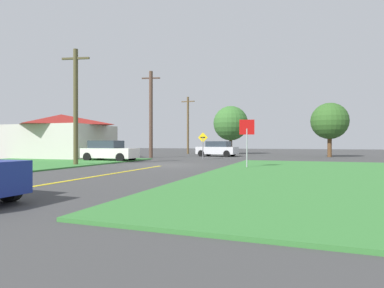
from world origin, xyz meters
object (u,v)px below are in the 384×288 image
object	(u,v)px
oak_tree_left	(231,123)
utility_pole_mid	(151,114)
utility_pole_near	(76,105)
barn	(61,136)
parked_car_near_building	(109,151)
pine_tree_center	(330,121)
stop_sign	(247,134)
utility_pole_far	(188,124)
direction_sign	(203,143)
car_approaching_junction	(217,149)

from	to	relation	value
oak_tree_left	utility_pole_mid	bearing A→B (deg)	-111.59
utility_pole_near	barn	bearing A→B (deg)	136.75
parked_car_near_building	oak_tree_left	xyz separation A→B (m)	(5.63, 18.88, 3.19)
barn	pine_tree_center	bearing A→B (deg)	24.28
stop_sign	pine_tree_center	xyz separation A→B (m)	(5.56, 17.22, 1.71)
utility_pole_near	utility_pole_far	size ratio (longest dim) A/B	0.99
barn	stop_sign	bearing A→B (deg)	-18.58
utility_pole_near	utility_pole_far	world-z (taller)	utility_pole_far
parked_car_near_building	utility_pole_near	xyz separation A→B (m)	(0.93, -4.93, 3.00)
barn	utility_pole_near	bearing A→B (deg)	-43.25
parked_car_near_building	barn	world-z (taller)	barn
direction_sign	barn	bearing A→B (deg)	-168.86
oak_tree_left	barn	bearing A→B (deg)	-128.38
stop_sign	utility_pole_far	bearing A→B (deg)	-74.90
car_approaching_junction	stop_sign	bearing A→B (deg)	117.44
parked_car_near_building	utility_pole_near	world-z (taller)	utility_pole_near
utility_pole_mid	direction_sign	world-z (taller)	utility_pole_mid
car_approaching_junction	utility_pole_far	world-z (taller)	utility_pole_far
parked_car_near_building	utility_pole_mid	bearing A→B (deg)	84.88
car_approaching_junction	direction_sign	bearing A→B (deg)	98.92
utility_pole_near	oak_tree_left	size ratio (longest dim) A/B	1.18
utility_pole_far	utility_pole_mid	bearing A→B (deg)	-88.70
car_approaching_junction	utility_pole_mid	size ratio (longest dim) A/B	0.52
stop_sign	parked_car_near_building	distance (m)	12.10
pine_tree_center	barn	bearing A→B (deg)	-155.72
direction_sign	pine_tree_center	distance (m)	13.92
utility_pole_mid	direction_sign	xyz separation A→B (m)	(5.54, -0.79, -2.81)
car_approaching_junction	parked_car_near_building	bearing A→B (deg)	69.00
direction_sign	utility_pole_near	bearing A→B (deg)	-116.83
pine_tree_center	car_approaching_junction	bearing A→B (deg)	-167.82
car_approaching_junction	barn	distance (m)	15.65
stop_sign	utility_pole_near	size ratio (longest dim) A/B	0.37
car_approaching_junction	pine_tree_center	world-z (taller)	pine_tree_center
direction_sign	oak_tree_left	bearing A→B (deg)	92.05
parked_car_near_building	oak_tree_left	world-z (taller)	oak_tree_left
stop_sign	car_approaching_junction	xyz separation A→B (m)	(-5.62, 14.81, -1.15)
utility_pole_mid	oak_tree_left	xyz separation A→B (m)	(5.06, 12.77, -0.29)
direction_sign	utility_pole_far	bearing A→B (deg)	116.09
stop_sign	parked_car_near_building	world-z (taller)	stop_sign
pine_tree_center	barn	xyz separation A→B (m)	(-24.25, -10.94, -1.59)
utility_pole_mid	direction_sign	size ratio (longest dim) A/B	3.54
car_approaching_junction	direction_sign	world-z (taller)	direction_sign
stop_sign	pine_tree_center	size ratio (longest dim) A/B	0.49
pine_tree_center	utility_pole_near	bearing A→B (deg)	-130.98
stop_sign	barn	bearing A→B (deg)	-31.81
utility_pole_far	pine_tree_center	xyz separation A→B (m)	(16.74, -3.51, -0.20)
parked_car_near_building	direction_sign	size ratio (longest dim) A/B	1.85
utility_pole_near	utility_pole_mid	xyz separation A→B (m)	(-0.36, 11.04, 0.48)
parked_car_near_building	utility_pole_far	distance (m)	17.43
oak_tree_left	pine_tree_center	world-z (taller)	oak_tree_left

